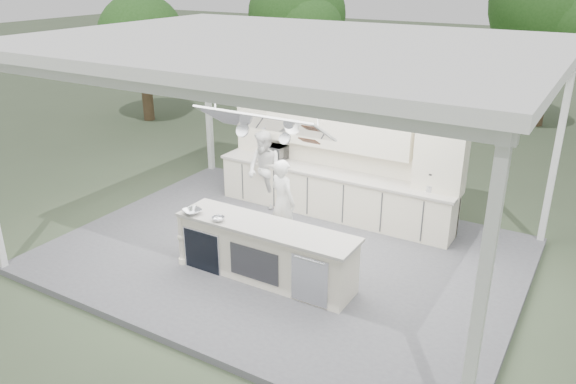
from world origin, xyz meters
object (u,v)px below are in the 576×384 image
Objects in this scene: head_chef at (283,202)px; sous_chef at (264,170)px; back_counter at (332,193)px; demo_island at (265,252)px.

sous_chef reaches higher than head_chef.
head_chef is at bearing -98.79° from back_counter.
demo_island is at bearing -41.10° from sous_chef.
head_chef is (-0.24, -1.55, 0.33)m from back_counter.
head_chef is at bearing 108.39° from demo_island.
demo_island is 2.82m from back_counter.
head_chef is 1.68m from sous_chef.
demo_island is 1.88× the size of sous_chef.
demo_island and back_counter have the same top height.
demo_island is at bearing 128.13° from head_chef.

